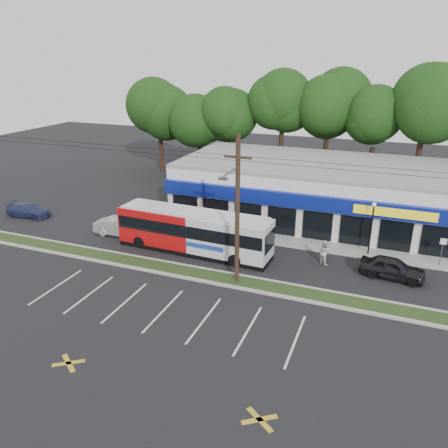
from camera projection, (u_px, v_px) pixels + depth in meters
ground at (190, 281)px, 29.88m from camera, size 120.00×120.00×0.00m
grass_strip at (197, 274)px, 30.73m from camera, size 40.00×1.60×0.12m
curb_south at (191, 279)px, 29.98m from camera, size 40.00×0.25×0.14m
curb_north at (201, 268)px, 31.46m from camera, size 40.00×0.25×0.14m
sidewalk at (292, 242)px, 35.98m from camera, size 32.00×2.20×0.10m
strip_mall at (316, 190)px, 40.89m from camera, size 25.00×12.55×5.30m
utility_pole at (235, 207)px, 27.77m from camera, size 50.00×2.77×10.00m
lamp_post at (372, 223)px, 32.83m from camera, size 0.30×0.30×4.25m
sign_post at (443, 247)px, 31.34m from camera, size 0.45×0.10×2.23m
tree_line at (323, 114)px, 48.09m from camera, size 46.76×6.76×11.83m
metrobus at (194, 231)px, 33.77m from camera, size 12.45×3.10×3.32m
car_dark at (392, 268)px, 30.05m from camera, size 4.51×2.21×1.48m
car_silver at (121, 227)px, 37.19m from camera, size 4.73×1.84×1.53m
car_blue at (28, 210)px, 41.69m from camera, size 4.47×2.16×1.26m
pedestrian_a at (246, 240)px, 34.07m from camera, size 0.76×0.57×1.89m
pedestrian_b at (324, 252)px, 32.03m from camera, size 1.14×1.09×1.86m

